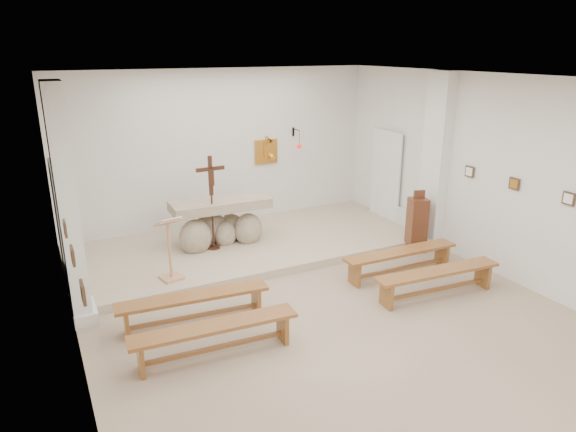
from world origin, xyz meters
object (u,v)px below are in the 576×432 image
lectern (170,248)px  bench_right_second (437,277)px  crucifix_stand (212,196)px  bench_right_front (401,257)px  bench_left_second (215,332)px  altar (220,225)px  bench_left_front (194,302)px  donation_pedestal (417,225)px

lectern → bench_right_second: lectern is taller
crucifix_stand → bench_right_front: 3.68m
bench_right_front → bench_right_second: (0.00, -0.94, 0.00)m
crucifix_stand → bench_right_second: (2.68, -3.31, -0.86)m
bench_right_second → bench_left_second: bearing=-175.6°
altar → bench_right_second: altar is taller
bench_left_front → bench_right_second: size_ratio=1.00×
bench_right_front → bench_left_second: 3.92m
crucifix_stand → donation_pedestal: size_ratio=1.46×
crucifix_stand → bench_right_front: crucifix_stand is taller
altar → bench_right_front: bearing=-44.8°
lectern → donation_pedestal: (4.79, -0.59, -0.15)m
bench_left_front → bench_right_front: size_ratio=1.01×
bench_left_front → bench_right_front: 3.81m
bench_left_second → bench_right_second: bearing=3.5°
bench_right_second → bench_left_front: bearing=170.5°
donation_pedestal → crucifix_stand: bearing=173.7°
crucifix_stand → bench_right_second: size_ratio=0.82×
lectern → bench_left_second: size_ratio=0.50×
donation_pedestal → bench_right_front: (-1.01, -0.78, -0.20)m
donation_pedestal → bench_left_second: size_ratio=0.56×
donation_pedestal → bench_left_front: bearing=-153.8°
donation_pedestal → bench_left_second: 5.12m
crucifix_stand → bench_left_second: crucifix_stand is taller
donation_pedestal → lectern: bearing=-170.0°
bench_right_front → bench_left_second: size_ratio=1.00×
lectern → bench_right_front: lectern is taller
donation_pedestal → altar: bearing=169.7°
crucifix_stand → bench_right_front: size_ratio=0.82×
crucifix_stand → bench_right_second: crucifix_stand is taller
bench_left_front → bench_right_front: same height
crucifix_stand → donation_pedestal: (3.69, -1.59, -0.66)m
altar → lectern: size_ratio=1.74×
bench_right_front → lectern: bearing=161.4°
bench_right_front → bench_left_second: bearing=-164.8°
lectern → bench_right_front: (3.78, -1.37, -0.35)m
donation_pedestal → bench_right_front: size_ratio=0.57×
bench_left_second → donation_pedestal: bearing=23.2°
bench_left_second → bench_right_second: (3.81, 0.00, 0.00)m
altar → lectern: lectern is taller
altar → bench_left_second: bearing=-109.4°
altar → bench_left_front: size_ratio=0.87×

